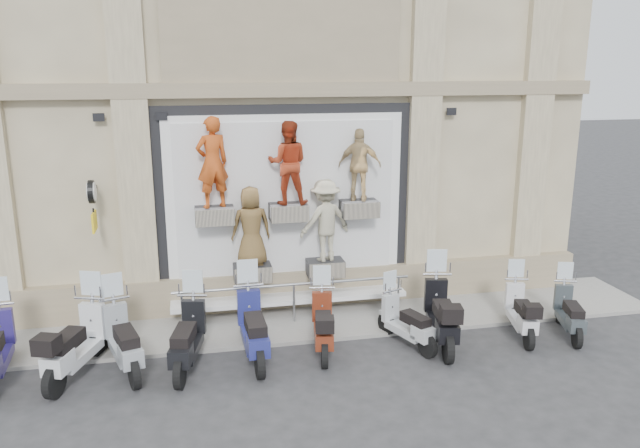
# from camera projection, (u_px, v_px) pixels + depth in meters

# --- Properties ---
(ground) EXTENTS (90.00, 90.00, 0.00)m
(ground) POSITION_uv_depth(u_px,v_px,m) (313.00, 368.00, 11.33)
(ground) COLOR #2C2C2E
(ground) RESTS_ON ground
(sidewalk) EXTENTS (16.00, 2.20, 0.08)m
(sidewalk) POSITION_uv_depth(u_px,v_px,m) (293.00, 321.00, 13.31)
(sidewalk) COLOR #97958F
(sidewalk) RESTS_ON ground
(building) EXTENTS (14.00, 8.60, 12.00)m
(building) POSITION_uv_depth(u_px,v_px,m) (260.00, 39.00, 16.47)
(building) COLOR #C8B792
(building) RESTS_ON ground
(shop_vitrine) EXTENTS (5.60, 0.96, 4.30)m
(shop_vitrine) POSITION_uv_depth(u_px,v_px,m) (289.00, 206.00, 13.34)
(shop_vitrine) COLOR black
(shop_vitrine) RESTS_ON ground
(guard_rail) EXTENTS (5.06, 0.10, 0.93)m
(guard_rail) POSITION_uv_depth(u_px,v_px,m) (294.00, 304.00, 13.11)
(guard_rail) COLOR #9EA0A5
(guard_rail) RESTS_ON ground
(clock_sign_bracket) EXTENTS (0.10, 0.80, 1.02)m
(clock_sign_bracket) POSITION_uv_depth(u_px,v_px,m) (92.00, 199.00, 12.19)
(clock_sign_bracket) COLOR black
(clock_sign_bracket) RESTS_ON ground
(scooter_b) EXTENTS (1.30, 2.19, 1.72)m
(scooter_b) POSITION_uv_depth(u_px,v_px,m) (75.00, 331.00, 10.86)
(scooter_b) COLOR silver
(scooter_b) RESTS_ON ground
(scooter_c) EXTENTS (1.15, 2.11, 1.64)m
(scooter_c) POSITION_uv_depth(u_px,v_px,m) (122.00, 328.00, 11.05)
(scooter_c) COLOR gray
(scooter_c) RESTS_ON ground
(scooter_d) EXTENTS (1.00, 2.11, 1.65)m
(scooter_d) POSITION_uv_depth(u_px,v_px,m) (187.00, 326.00, 11.15)
(scooter_d) COLOR black
(scooter_d) RESTS_ON ground
(scooter_e) EXTENTS (0.67, 2.14, 1.73)m
(scooter_e) POSITION_uv_depth(u_px,v_px,m) (253.00, 315.00, 11.50)
(scooter_e) COLOR navy
(scooter_e) RESTS_ON ground
(scooter_f) EXTENTS (0.86, 1.94, 1.53)m
(scooter_f) POSITION_uv_depth(u_px,v_px,m) (323.00, 314.00, 11.83)
(scooter_f) COLOR #602110
(scooter_f) RESTS_ON ground
(scooter_g) EXTENTS (1.05, 1.76, 1.38)m
(scooter_g) POSITION_uv_depth(u_px,v_px,m) (407.00, 313.00, 12.08)
(scooter_g) COLOR #A5A8AC
(scooter_g) RESTS_ON ground
(scooter_h) EXTENTS (1.06, 2.23, 1.75)m
(scooter_h) POSITION_uv_depth(u_px,v_px,m) (442.00, 303.00, 12.08)
(scooter_h) COLOR black
(scooter_h) RESTS_ON ground
(scooter_i) EXTENTS (0.94, 1.85, 1.44)m
(scooter_i) POSITION_uv_depth(u_px,v_px,m) (522.00, 302.00, 12.52)
(scooter_i) COLOR silver
(scooter_i) RESTS_ON ground
(scooter_j) EXTENTS (0.99, 1.76, 1.38)m
(scooter_j) POSITION_uv_depth(u_px,v_px,m) (570.00, 303.00, 12.57)
(scooter_j) COLOR #2E3438
(scooter_j) RESTS_ON ground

